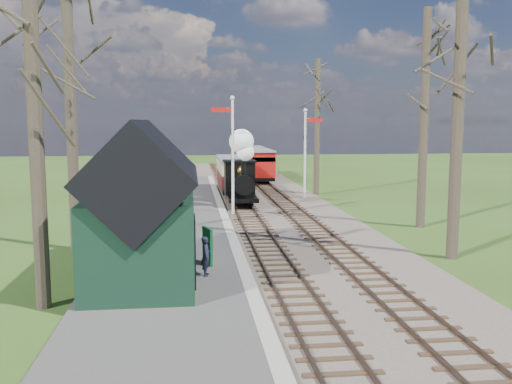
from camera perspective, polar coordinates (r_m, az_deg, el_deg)
ground at (r=14.42m, az=5.42°, el=-12.94°), size 140.00×140.00×0.00m
distant_hills at (r=80.56m, az=-3.34°, el=-8.12°), size 114.40×48.00×22.02m
ballast_bed at (r=35.82m, az=0.16°, el=-0.73°), size 8.00×60.00×0.10m
track_near at (r=35.69m, az=-1.91°, el=-0.69°), size 1.60×60.00×0.15m
track_far at (r=35.99m, az=2.22°, el=-0.62°), size 1.60×60.00×0.15m
platform at (r=27.68m, az=-7.80°, el=-3.02°), size 5.00×44.00×0.20m
coping_strip at (r=27.72m, az=-3.04°, el=-2.94°), size 0.40×44.00×0.21m
station_shed at (r=17.51m, az=-11.20°, el=-1.79°), size 3.25×6.30×4.78m
semaphore_near at (r=29.35m, az=-2.48°, el=4.53°), size 1.22×0.24×6.22m
semaphore_far at (r=36.01m, az=5.04°, el=4.56°), size 1.22×0.24×5.72m
bare_trees at (r=23.72m, az=3.65°, el=7.75°), size 15.51×22.39×12.00m
fence_line at (r=49.54m, az=-2.89°, el=2.01°), size 12.60×0.08×1.00m
locomotive at (r=32.52m, az=-1.52°, el=1.92°), size 1.73×4.03×4.31m
coach at (r=38.58m, az=-2.29°, el=1.94°), size 2.01×6.90×2.12m
red_carriage_a at (r=45.59m, az=0.33°, el=2.75°), size 2.03×5.03×2.14m
red_carriage_b at (r=51.04m, az=-0.41°, el=3.22°), size 2.03×5.03×2.14m
sign_board at (r=19.10m, az=-4.85°, el=-5.38°), size 0.32×0.83×1.23m
bench at (r=20.74m, az=-7.15°, el=-4.96°), size 0.46×1.58×0.90m
person at (r=17.69m, az=-5.01°, el=-6.40°), size 0.36×0.49×1.22m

